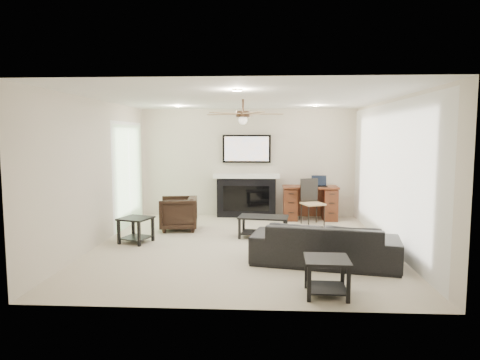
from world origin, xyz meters
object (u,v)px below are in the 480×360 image
(sofa, at_px, (324,243))
(armchair, at_px, (178,213))
(desk, at_px, (310,203))
(fireplace_unit, at_px, (246,176))
(coffee_table, at_px, (263,227))

(sofa, height_order, armchair, armchair)
(sofa, relative_size, desk, 1.74)
(sofa, xyz_separation_m, armchair, (-2.60, 2.15, 0.02))
(fireplace_unit, relative_size, desk, 1.57)
(armchair, height_order, desk, desk)
(armchair, bearing_deg, fireplace_unit, 130.38)
(sofa, relative_size, coffee_table, 2.35)
(coffee_table, height_order, desk, desk)
(desk, bearing_deg, coffee_table, -120.94)
(desk, bearing_deg, sofa, -92.50)
(sofa, distance_m, armchair, 3.37)
(sofa, height_order, coffee_table, sofa)
(armchair, bearing_deg, coffee_table, 64.40)
(sofa, bearing_deg, armchair, -28.12)
(sofa, height_order, desk, desk)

